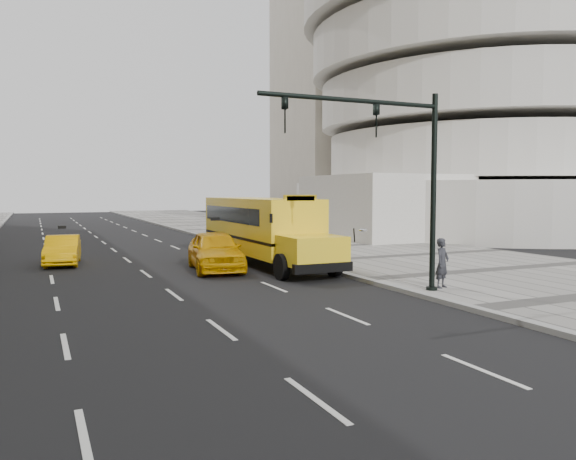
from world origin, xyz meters
name	(u,v)px	position (x,y,z in m)	size (l,w,h in m)	color
ground	(170,272)	(0.00, 0.00, 0.00)	(140.00, 140.00, 0.00)	black
sidewalk_museum	(410,256)	(12.00, 0.00, 0.07)	(12.00, 140.00, 0.15)	gray
curb_museum	(302,263)	(6.00, 0.00, 0.07)	(0.30, 140.00, 0.15)	gray
guggenheim	(445,78)	(29.37, 18.51, 13.58)	(33.20, 42.20, 35.00)	silver
school_bus	(261,225)	(4.50, 1.19, 1.76)	(2.96, 11.56, 3.19)	yellow
taxi_near	(215,250)	(1.87, -0.18, 0.84)	(1.98, 4.92, 1.68)	#E39F04
taxi_far	(63,250)	(-3.91, 4.44, 0.66)	(1.40, 4.01, 1.32)	#E39F04
pedestrian	(442,263)	(7.17, -8.22, 0.97)	(0.60, 0.39, 1.64)	#28292F
traffic_signal	(397,167)	(5.19, -8.41, 4.09)	(6.18, 0.36, 6.40)	black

